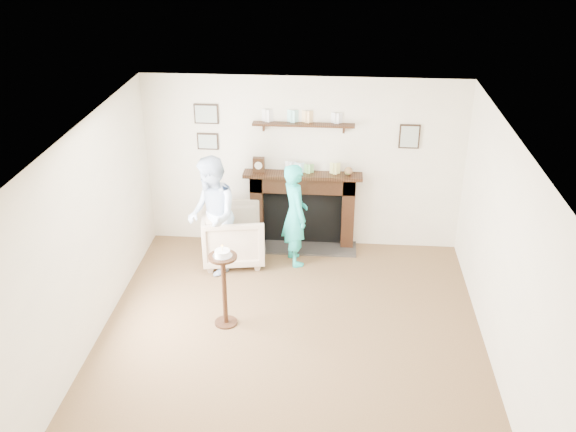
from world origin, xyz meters
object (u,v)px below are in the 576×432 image
object	(u,v)px
woman	(295,261)
pedestal_table	(224,276)
armchair	(235,259)
man	(215,269)

from	to	relation	value
woman	pedestal_table	size ratio (longest dim) A/B	1.37
armchair	pedestal_table	distance (m)	1.67
armchair	woman	world-z (taller)	woman
woman	pedestal_table	world-z (taller)	pedestal_table
pedestal_table	woman	bearing A→B (deg)	64.82
man	woman	distance (m)	1.13
man	pedestal_table	world-z (taller)	pedestal_table
man	pedestal_table	xyz separation A→B (m)	(0.36, -1.24, 0.66)
woman	pedestal_table	bearing A→B (deg)	132.63
man	pedestal_table	size ratio (longest dim) A/B	1.53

